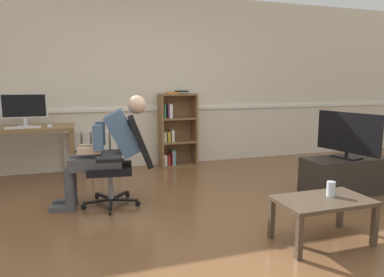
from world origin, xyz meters
The scene contains 14 objects.
ground_plane centered at (0.00, 0.00, 0.00)m, with size 18.00×18.00×0.00m, color brown.
back_wall centered at (0.00, 2.65, 1.35)m, with size 12.00×0.13×2.70m.
computer_desk centered at (-1.76, 2.15, 0.65)m, with size 1.24×0.64×0.76m.
imac_monitor centered at (-1.76, 2.23, 1.01)m, with size 0.58×0.14×0.44m.
keyboard centered at (-1.76, 2.01, 0.77)m, with size 0.43×0.12×0.02m, color white.
computer_mouse centered at (-1.44, 2.03, 0.77)m, with size 0.06×0.10×0.03m, color white.
bookshelf centered at (0.40, 2.44, 0.57)m, with size 0.59×0.29×1.21m.
radiator centered at (-0.84, 2.54, 0.30)m, with size 0.93×0.08×0.61m.
office_chair centered at (-0.63, 0.85, 0.53)m, with size 0.81×0.62×0.98m.
person_seated centered at (-0.80, 0.87, 0.65)m, with size 1.04×0.44×1.20m.
tv_stand centered at (1.96, 0.41, 0.22)m, with size 1.03×0.44×0.44m.
tv_screen centered at (1.96, 0.41, 0.73)m, with size 0.26×0.84×0.55m.
coffee_table centered at (0.82, -0.61, 0.33)m, with size 0.79×0.46×0.38m.
drinking_glass centered at (0.92, -0.58, 0.44)m, with size 0.07×0.07×0.13m, color silver.
Camera 1 is at (-1.10, -2.92, 1.33)m, focal length 32.70 mm.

